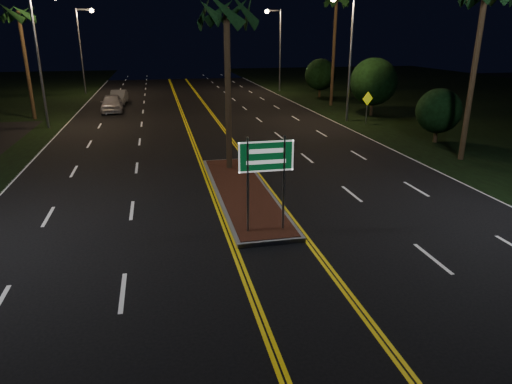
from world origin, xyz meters
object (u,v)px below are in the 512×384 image
object	(u,v)px
median_island	(243,192)
streetlight_right_far	(277,41)
palm_left_far	(18,14)
palm_median	(226,13)
streetlight_left_far	(83,41)
warning_sign	(367,103)
shrub_far	(320,75)
car_near	(112,102)
highway_sign	(266,165)
streetlight_left_mid	(42,45)
shrub_near	(439,111)
car_far	(118,96)
shrub_mid	(374,82)
palm_right_far	(336,1)
streetlight_right_mid	(346,44)

from	to	relation	value
median_island	streetlight_right_far	xyz separation A→B (m)	(10.61, 35.00, 5.57)
palm_left_far	palm_median	bearing A→B (deg)	-53.82
streetlight_left_far	warning_sign	bearing A→B (deg)	-46.14
palm_median	shrub_far	xyz separation A→B (m)	(13.80, 25.50, -4.94)
streetlight_right_far	shrub_far	size ratio (longest dim) A/B	2.27
car_near	highway_sign	bearing A→B (deg)	-77.87
streetlight_left_mid	shrub_near	size ratio (longest dim) A/B	2.73
car_near	median_island	bearing A→B (deg)	-75.44
palm_median	car_far	xyz separation A→B (m)	(-6.84, 24.94, -6.53)
highway_sign	shrub_mid	distance (m)	25.41
streetlight_left_mid	shrub_near	distance (m)	26.37
palm_median	car_far	bearing A→B (deg)	105.34
streetlight_left_far	car_near	bearing A→B (deg)	-75.29
streetlight_left_far	shrub_far	bearing A→B (deg)	-18.14
highway_sign	streetlight_left_mid	size ratio (longest dim) A/B	0.36
streetlight_left_far	palm_right_far	xyz separation A→B (m)	(23.41, -14.00, 3.49)
streetlight_left_far	palm_left_far	size ratio (longest dim) A/B	1.02
palm_right_far	shrub_far	size ratio (longest dim) A/B	2.60
palm_median	palm_left_far	bearing A→B (deg)	126.18
shrub_near	streetlight_left_mid	bearing A→B (deg)	157.48
highway_sign	shrub_far	bearing A→B (deg)	67.43
shrub_near	highway_sign	bearing A→B (deg)	-140.31
streetlight_right_far	palm_left_far	distance (m)	27.36
palm_left_far	shrub_mid	world-z (taller)	palm_left_far
streetlight_right_mid	streetlight_right_far	distance (m)	20.00
palm_median	warning_sign	distance (m)	16.61
palm_median	car_far	world-z (taller)	palm_median
streetlight_left_far	palm_median	world-z (taller)	streetlight_left_far
streetlight_right_mid	car_near	bearing A→B (deg)	154.22
highway_sign	streetlight_left_far	distance (m)	42.67
streetlight_left_mid	streetlight_right_mid	bearing A→B (deg)	-5.38
streetlight_left_far	shrub_near	xyz separation A→B (m)	(24.11, -30.00, -3.71)
streetlight_right_far	shrub_mid	xyz separation A→B (m)	(3.39, -18.00, -2.93)
median_island	highway_sign	world-z (taller)	highway_sign
streetlight_left_mid	palm_median	xyz separation A→B (m)	(10.61, -13.50, 1.62)
warning_sign	palm_right_far	bearing A→B (deg)	64.94
highway_sign	streetlight_right_far	distance (m)	40.74
shrub_near	palm_median	bearing A→B (deg)	-165.47
highway_sign	palm_left_far	distance (m)	28.77
streetlight_left_far	palm_median	distance (m)	35.18
highway_sign	car_far	xyz separation A→B (m)	(-6.84, 32.64, -1.66)
streetlight_right_far	palm_left_far	world-z (taller)	streetlight_right_far
palm_median	shrub_near	bearing A→B (deg)	14.53
streetlight_right_far	palm_right_far	bearing A→B (deg)	-79.67
car_near	warning_sign	world-z (taller)	warning_sign
median_island	streetlight_right_far	distance (m)	37.00
palm_right_far	median_island	bearing A→B (deg)	-119.10
shrub_near	streetlight_right_mid	bearing A→B (deg)	109.84
median_island	streetlight_right_far	world-z (taller)	streetlight_right_far
car_near	palm_median	bearing A→B (deg)	-72.72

